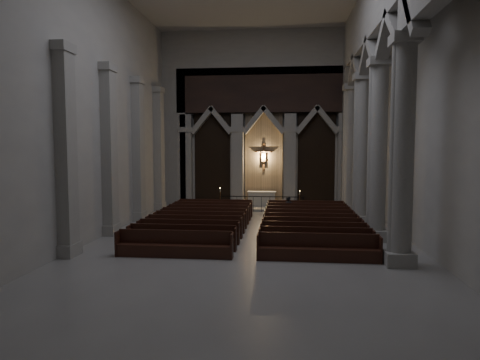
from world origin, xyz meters
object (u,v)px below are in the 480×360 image
Objects in this scene: candle_stand_right at (299,207)px; altar at (262,199)px; worshipper at (289,208)px; pews at (254,226)px; altar_rail at (262,201)px; candle_stand_left at (220,206)px.

altar is at bearing 141.93° from candle_stand_right.
worshipper is at bearing -67.66° from altar.
altar reaches higher than pews.
altar reaches higher than altar_rail.
altar is 0.19× the size of pews.
pews is at bearing -67.49° from candle_stand_left.
worshipper is (1.80, -4.37, 0.00)m from altar.
candle_stand_left is 6.84m from pews.
candle_stand_right reaches higher than altar_rail.
worshipper reaches higher than pews.
altar_rail is 0.53× the size of pews.
candle_stand_right is 6.94m from pews.
pews is at bearing -110.26° from candle_stand_right.
candle_stand_left is 5.03m from candle_stand_right.
candle_stand_left is 4.87m from worshipper.
pews is (0.09, -8.46, -0.32)m from altar.
candle_stand_left is at bearing 146.08° from worshipper.
worshipper is at bearing -55.87° from altar_rail.
altar is 0.36× the size of altar_rail.
altar_rail is 6.62m from pews.
candle_stand_left is 0.16× the size of pews.
worshipper is at bearing 67.41° from pews.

